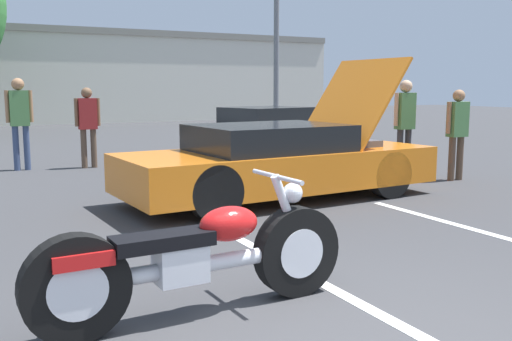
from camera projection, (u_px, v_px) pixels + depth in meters
parking_stripe_back at (328, 286)px, 4.78m from camera, size 0.12×5.19×0.01m
far_building at (12, 73)px, 26.44m from camera, size 32.00×4.20×4.40m
light_pole at (279, 16)px, 19.14m from camera, size 1.21×0.28×7.32m
motorcycle at (196, 260)px, 4.12m from camera, size 2.45×0.70×1.00m
show_car_hood_open at (281, 161)px, 8.48m from camera, size 4.85×2.07×2.12m
parked_car_right_row at (270, 132)px, 14.25m from camera, size 4.53×2.66×1.18m
spectator_near_motorcycle at (457, 127)px, 10.18m from camera, size 0.52×0.21×1.62m
spectator_by_show_car at (20, 115)px, 11.41m from camera, size 0.52×0.24×1.85m
spectator_midground at (88, 120)px, 11.77m from camera, size 0.52×0.22×1.66m
spectator_far_lot at (405, 118)px, 10.84m from camera, size 0.52×0.24×1.80m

